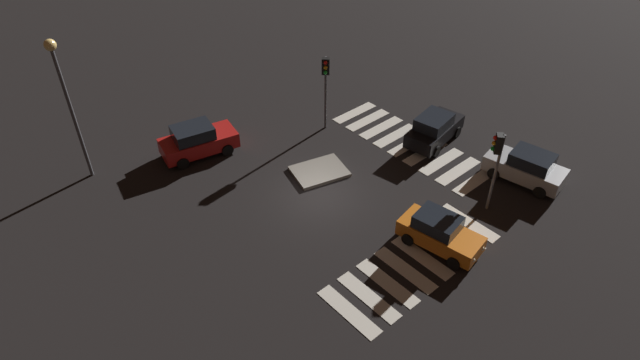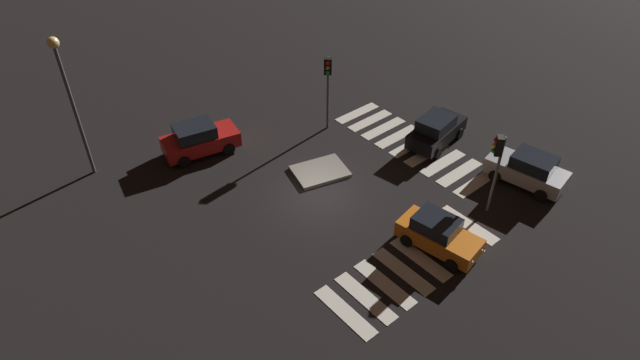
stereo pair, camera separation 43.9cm
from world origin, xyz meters
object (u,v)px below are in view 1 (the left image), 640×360
at_px(car_black, 434,129).
at_px(car_silver, 526,167).
at_px(traffic_light_north, 326,76).
at_px(traffic_island, 319,171).
at_px(traffic_light_east, 497,154).
at_px(street_lamp, 64,88).
at_px(car_red, 198,140).
at_px(car_orange, 440,232).

bearing_deg(car_black, car_silver, -92.46).
xyz_separation_m(car_black, traffic_light_north, (-3.80, 5.16, 2.64)).
bearing_deg(traffic_light_north, traffic_island, -1.71).
relative_size(traffic_island, traffic_light_north, 0.71).
height_order(traffic_light_east, street_lamp, street_lamp).
height_order(car_red, street_lamp, street_lamp).
height_order(car_red, car_black, car_red).
bearing_deg(car_black, traffic_light_north, 116.24).
bearing_deg(traffic_light_north, traffic_light_east, 50.36).
distance_m(traffic_light_east, traffic_light_north, 10.70).
distance_m(car_black, street_lamp, 19.63).
bearing_deg(traffic_light_east, car_black, -67.78).
xyz_separation_m(traffic_light_east, traffic_light_north, (-1.11, 10.64, 0.19)).
relative_size(car_red, car_black, 1.04).
bearing_deg(traffic_island, car_silver, -44.89).
xyz_separation_m(car_orange, car_black, (6.49, 5.61, 0.06)).
relative_size(car_black, street_lamp, 0.55).
height_order(car_orange, car_black, car_black).
bearing_deg(car_orange, traffic_island, 173.61).
bearing_deg(car_black, car_red, 133.65).
bearing_deg(car_orange, car_red, -171.86).
bearing_deg(car_orange, traffic_light_north, 156.25).
distance_m(traffic_island, traffic_light_north, 5.55).
relative_size(car_orange, traffic_light_north, 0.86).
bearing_deg(street_lamp, traffic_light_north, -21.71).
height_order(car_black, traffic_light_east, traffic_light_east).
xyz_separation_m(car_red, car_orange, (4.38, -13.56, -0.09)).
relative_size(traffic_light_east, traffic_light_north, 0.94).
height_order(traffic_island, traffic_light_east, traffic_light_east).
xyz_separation_m(car_orange, car_silver, (7.23, 0.09, 0.06)).
xyz_separation_m(car_red, traffic_light_north, (7.06, -2.80, 2.61)).
relative_size(car_red, street_lamp, 0.58).
bearing_deg(traffic_island, traffic_light_east, -60.80).
height_order(car_black, street_lamp, street_lamp).
relative_size(car_black, traffic_light_north, 0.92).
relative_size(traffic_island, car_black, 0.77).
xyz_separation_m(car_orange, traffic_light_north, (2.69, 10.77, 2.70)).
distance_m(car_orange, traffic_light_north, 11.42).
xyz_separation_m(traffic_island, car_orange, (0.45, -7.74, 0.73)).
xyz_separation_m(car_silver, traffic_light_east, (-3.43, 0.04, 2.45)).
distance_m(car_red, car_black, 13.46).
height_order(car_red, traffic_light_north, traffic_light_north).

